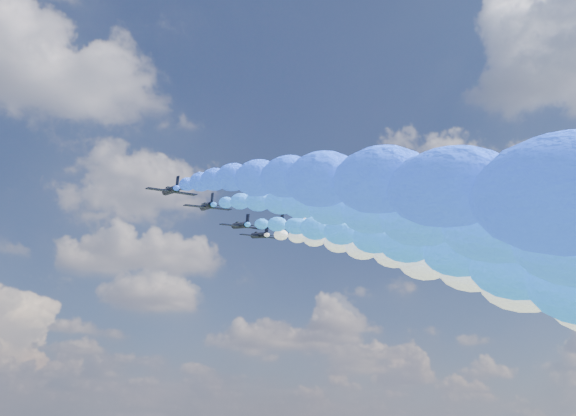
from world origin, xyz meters
name	(u,v)px	position (x,y,z in m)	size (l,w,h in m)	color
jet_0	(171,190)	(-26.79, -3.88, 100.49)	(9.39, 12.59, 2.77)	black
trail_0	(302,201)	(-26.79, -68.89, 78.05)	(7.25, 126.89, 49.68)	#204FFF
jet_1	(207,206)	(-17.94, 3.07, 100.49)	(9.39, 12.59, 2.77)	black
trail_1	(353,230)	(-17.94, -61.94, 78.05)	(7.25, 126.89, 49.68)	#2472FF
jet_2	(240,225)	(-7.53, 13.74, 100.49)	(9.39, 12.59, 2.77)	black
trail_2	(390,260)	(-7.53, -51.27, 78.05)	(7.25, 126.89, 49.68)	#237DFC
jet_3	(276,224)	(-0.68, 9.63, 100.49)	(9.39, 12.59, 2.77)	black
trail_3	(454,257)	(-0.68, -55.38, 78.05)	(7.25, 126.89, 49.68)	white
jet_4	(259,235)	(-0.96, 19.96, 100.49)	(9.39, 12.59, 2.77)	black
trail_4	(409,274)	(-0.96, -45.05, 78.05)	(7.25, 126.89, 49.68)	white
jet_5	(310,231)	(8.74, 12.68, 100.49)	(9.39, 12.59, 2.77)	black
trail_5	(501,268)	(8.74, -52.33, 78.05)	(7.25, 126.89, 49.68)	red
jet_6	(367,226)	(18.84, 3.96, 100.49)	(9.39, 12.59, 2.77)	black
jet_7	(422,217)	(26.51, -6.29, 100.49)	(9.39, 12.59, 2.77)	black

